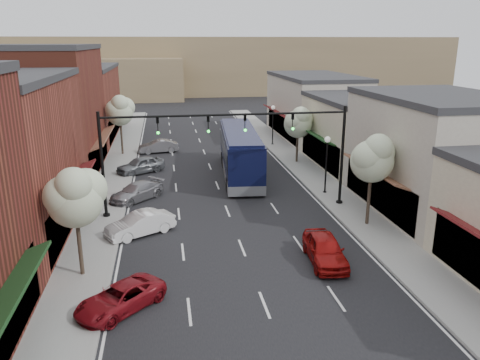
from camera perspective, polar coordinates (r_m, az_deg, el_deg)
name	(u,v)px	position (r m, az deg, el deg)	size (l,w,h in m)	color
ground	(248,264)	(24.75, 1.02, -10.19)	(160.00, 160.00, 0.00)	black
sidewalk_left	(115,174)	(41.96, -14.98, 0.70)	(2.80, 73.00, 0.15)	gray
sidewalk_right	(302,166)	(43.53, 7.57, 1.69)	(2.80, 73.00, 0.15)	gray
curb_left	(132,173)	(41.84, -13.08, 0.79)	(0.25, 73.00, 0.17)	gray
curb_right	(287,167)	(43.15, 5.79, 1.62)	(0.25, 73.00, 0.17)	gray
bldg_left_midfar	(41,112)	(43.35, -23.09, 7.65)	(10.14, 14.10, 10.90)	maroon
bldg_left_far	(75,103)	(59.05, -19.44, 8.85)	(10.14, 18.10, 8.40)	brown
bldg_right_midnear	(435,155)	(33.69, 22.73, 2.87)	(9.14, 12.10, 7.90)	#B3AA99
bldg_right_midfar	(361,132)	(44.22, 14.53, 5.65)	(9.14, 12.10, 6.40)	beige
bldg_right_far	(314,107)	(57.07, 8.97, 8.83)	(9.14, 16.10, 7.40)	#B3AA99
hill_far	(179,64)	(111.92, -7.46, 13.80)	(120.00, 30.00, 12.00)	#7A6647
hill_near	(55,79)	(102.17, -21.58, 11.43)	(50.00, 20.00, 8.00)	#7A6647
signal_mast_right	(310,142)	(31.92, 8.47, 4.60)	(8.22, 0.46, 7.00)	black
signal_mast_left	(139,148)	(30.48, -12.16, 3.85)	(8.22, 0.46, 7.00)	black
tree_right_near	(373,157)	(29.26, 15.95, 2.71)	(2.85, 2.65, 5.95)	#47382B
tree_right_far	(299,121)	(44.05, 7.16, 7.10)	(2.85, 2.65, 5.43)	#47382B
tree_left_near	(75,196)	(23.15, -19.45, -1.80)	(2.85, 2.65, 5.69)	#47382B
tree_left_far	(120,110)	(48.31, -14.42, 8.28)	(2.85, 2.65, 6.13)	#47382B
lamp_post_near	(327,156)	(35.27, 10.52, 2.95)	(0.44, 0.44, 4.44)	black
lamp_post_far	(273,119)	(51.76, 4.03, 7.48)	(0.44, 0.44, 4.44)	black
coach_bus	(240,152)	(39.98, 0.00, 3.42)	(3.85, 13.11, 3.95)	black
red_hatchback	(325,249)	(25.01, 10.30, -8.30)	(1.74, 4.33, 1.47)	maroon
parked_car_a	(120,298)	(21.30, -14.39, -13.77)	(1.87, 4.06, 1.13)	maroon
parked_car_b	(140,224)	(28.59, -12.07, -5.27)	(1.45, 4.15, 1.37)	white
parked_car_c	(137,192)	(34.79, -12.49, -1.41)	(1.78, 4.39, 1.27)	#959499
parked_car_d	(141,165)	(41.90, -12.02, 1.80)	(1.71, 4.25, 1.45)	slate
parked_car_e	(158,146)	(49.36, -9.93, 4.06)	(1.41, 4.04, 1.33)	gray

